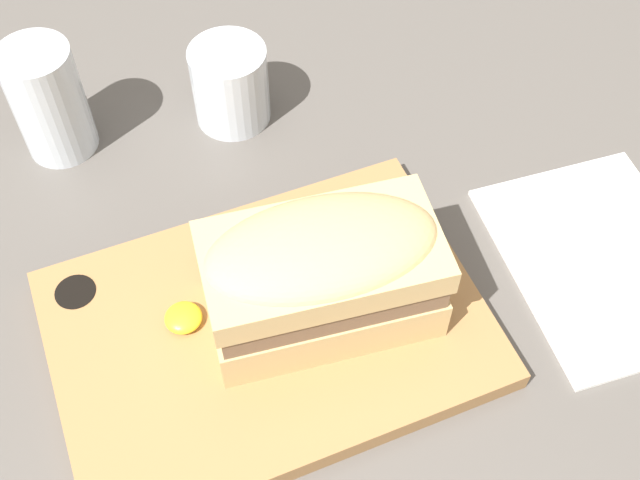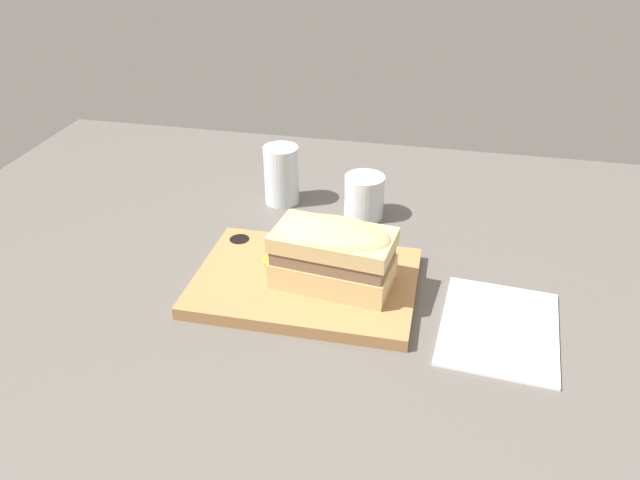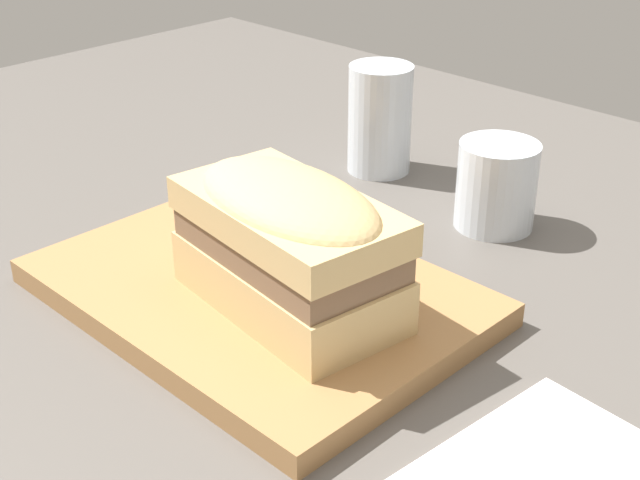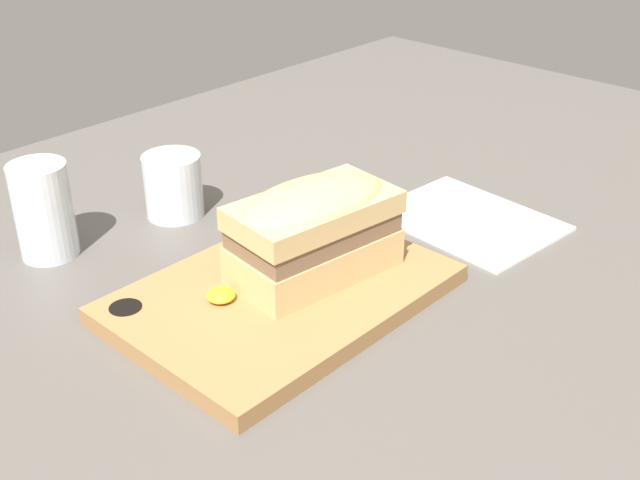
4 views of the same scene
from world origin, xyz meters
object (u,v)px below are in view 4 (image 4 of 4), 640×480
serving_board (281,294)px  sandwich (314,226)px  napkin (469,220)px  wine_glass (174,187)px  water_glass (45,216)px

serving_board → sandwich: sandwich is taller
napkin → serving_board: bearing=171.9°
wine_glass → napkin: size_ratio=0.37×
wine_glass → sandwich: bearing=-92.0°
water_glass → wine_glass: size_ratio=1.40×
serving_board → napkin: serving_board is taller
serving_board → wine_glass: (5.00, 23.00, 2.65)cm
serving_board → water_glass: size_ratio=2.99×
sandwich → water_glass: 29.81cm
sandwich → water_glass: bearing=119.2°
napkin → sandwich: bearing=171.9°
sandwich → serving_board: bearing=172.2°
wine_glass → water_glass: bearing=171.3°
sandwich → napkin: bearing=-8.1°
serving_board → water_glass: bearing=112.1°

